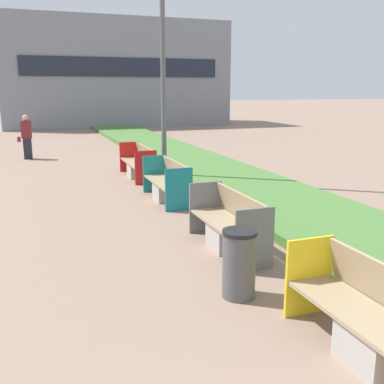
# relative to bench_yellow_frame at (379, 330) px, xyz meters

# --- Properties ---
(planter_grass_strip) EXTENTS (2.80, 120.00, 0.18)m
(planter_grass_strip) POSITION_rel_bench_yellow_frame_xyz_m (2.26, 8.72, -0.28)
(planter_grass_strip) COLOR #4C7A38
(planter_grass_strip) RESTS_ON ground
(building_backdrop) EXTENTS (15.24, 6.07, 7.13)m
(building_backdrop) POSITION_rel_bench_yellow_frame_xyz_m (3.06, 29.80, 3.19)
(building_backdrop) COLOR gray
(building_backdrop) RESTS_ON ground
(bench_yellow_frame) EXTENTS (0.65, 2.24, 0.94)m
(bench_yellow_frame) POSITION_rel_bench_yellow_frame_xyz_m (0.00, 0.00, 0.00)
(bench_yellow_frame) COLOR #ADA8A0
(bench_yellow_frame) RESTS_ON ground
(bench_grey_frame) EXTENTS (0.65, 1.98, 0.94)m
(bench_grey_frame) POSITION_rel_bench_yellow_frame_xyz_m (-0.00, 3.43, -0.01)
(bench_grey_frame) COLOR #ADA8A0
(bench_grey_frame) RESTS_ON ground
(bench_teal_frame) EXTENTS (0.65, 2.01, 0.94)m
(bench_teal_frame) POSITION_rel_bench_yellow_frame_xyz_m (-0.00, 6.94, -0.01)
(bench_teal_frame) COLOR #ADA8A0
(bench_teal_frame) RESTS_ON ground
(bench_red_frame) EXTENTS (0.65, 2.19, 0.94)m
(bench_red_frame) POSITION_rel_bench_yellow_frame_xyz_m (-0.00, 9.94, -0.00)
(bench_red_frame) COLOR #ADA8A0
(bench_red_frame) RESTS_ON ground
(litter_bin) EXTENTS (0.44, 0.44, 0.88)m
(litter_bin) POSITION_rel_bench_yellow_frame_xyz_m (-0.61, 1.78, 0.07)
(litter_bin) COLOR #4C4F51
(litter_bin) RESTS_ON ground
(street_lamp_post) EXTENTS (0.24, 0.44, 8.73)m
(street_lamp_post) POSITION_rel_bench_yellow_frame_xyz_m (0.61, 9.27, 4.38)
(street_lamp_post) COLOR #56595B
(street_lamp_post) RESTS_ON ground
(pedestrian_walking) EXTENTS (0.53, 0.24, 1.64)m
(pedestrian_walking) POSITION_rel_bench_yellow_frame_xyz_m (-3.10, 14.84, 0.46)
(pedestrian_walking) COLOR #232633
(pedestrian_walking) RESTS_ON ground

